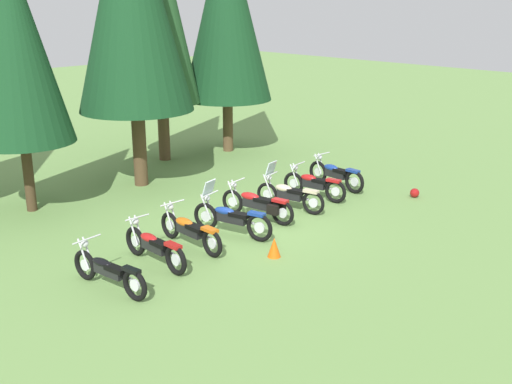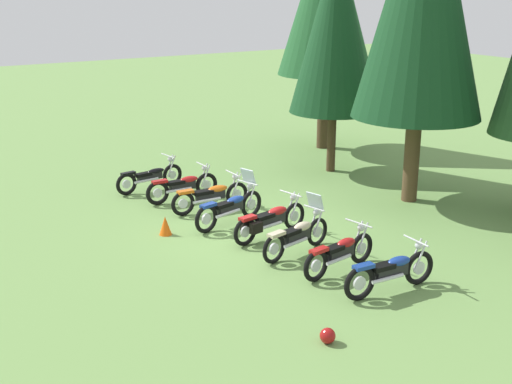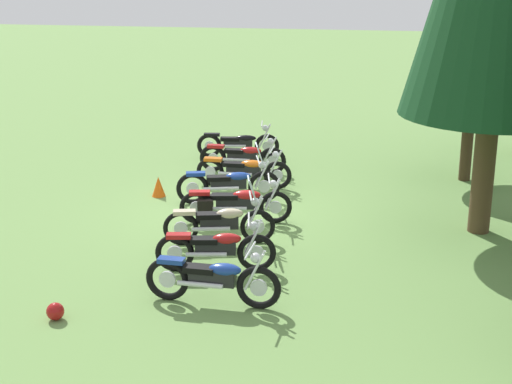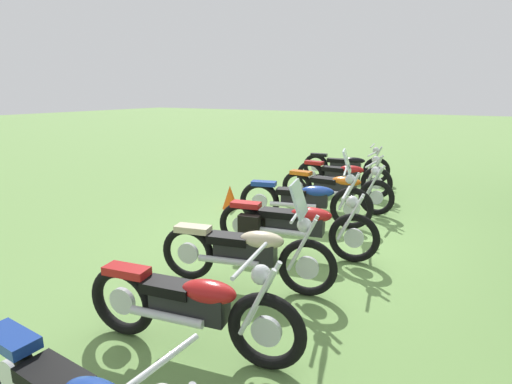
{
  "view_description": "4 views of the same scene",
  "coord_description": "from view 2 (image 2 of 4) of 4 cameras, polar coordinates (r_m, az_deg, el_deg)",
  "views": [
    {
      "loc": [
        -10.89,
        -11.5,
        5.92
      ],
      "look_at": [
        1.15,
        0.73,
        0.55
      ],
      "focal_mm": 44.04,
      "sensor_mm": 36.0,
      "label": 1
    },
    {
      "loc": [
        13.73,
        -8.49,
        6.08
      ],
      "look_at": [
        -0.41,
        0.39,
        0.87
      ],
      "focal_mm": 47.23,
      "sensor_mm": 36.0,
      "label": 2
    },
    {
      "loc": [
        15.88,
        3.08,
        5.64
      ],
      "look_at": [
        0.56,
        0.59,
        0.7
      ],
      "focal_mm": 54.22,
      "sensor_mm": 36.0,
      "label": 3
    },
    {
      "loc": [
        5.78,
        2.45,
        2.34
      ],
      "look_at": [
        1.06,
        -0.24,
        0.99
      ],
      "focal_mm": 28.56,
      "sensor_mm": 36.0,
      "label": 4
    }
  ],
  "objects": [
    {
      "name": "motorcycle_1",
      "position": [
        19.6,
        -6.21,
        0.53
      ],
      "size": [
        0.65,
        2.28,
        1.01
      ],
      "rotation": [
        0.0,
        0.0,
        1.57
      ],
      "color": "black",
      "rests_on": "ground_plane"
    },
    {
      "name": "motorcycle_7",
      "position": [
        14.05,
        11.37,
        -6.58
      ],
      "size": [
        0.74,
        2.3,
        1.02
      ],
      "rotation": [
        0.0,
        0.0,
        1.52
      ],
      "color": "black",
      "rests_on": "ground_plane"
    },
    {
      "name": "ground_plane",
      "position": [
        17.25,
        -0.38,
        -3.29
      ],
      "size": [
        80.0,
        80.0,
        0.0
      ],
      "primitive_type": "plane",
      "color": "#6B934C"
    },
    {
      "name": "motorcycle_6",
      "position": [
        14.83,
        7.15,
        -5.1
      ],
      "size": [
        0.76,
        2.18,
        1.01
      ],
      "rotation": [
        0.0,
        0.0,
        1.73
      ],
      "color": "black",
      "rests_on": "ground_plane"
    },
    {
      "name": "motorcycle_4",
      "position": [
        16.65,
        1.15,
        -2.38
      ],
      "size": [
        0.89,
        2.37,
        1.01
      ],
      "rotation": [
        0.0,
        0.0,
        1.75
      ],
      "color": "black",
      "rests_on": "ground_plane"
    },
    {
      "name": "pine_tree_1",
      "position": [
        22.07,
        6.74,
        13.81
      ],
      "size": [
        2.85,
        2.85,
        7.54
      ],
      "color": "#42301E",
      "rests_on": "ground_plane"
    },
    {
      "name": "motorcycle_2",
      "position": [
        18.65,
        -3.83,
        -0.27
      ],
      "size": [
        0.72,
        2.37,
        1.0
      ],
      "rotation": [
        0.0,
        0.0,
        1.55
      ],
      "color": "black",
      "rests_on": "ground_plane"
    },
    {
      "name": "motorcycle_0",
      "position": [
        20.73,
        -8.94,
        1.28
      ],
      "size": [
        0.72,
        2.29,
        0.99
      ],
      "rotation": [
        0.0,
        0.0,
        1.7
      ],
      "color": "black",
      "rests_on": "ground_plane"
    },
    {
      "name": "dropped_helmet",
      "position": [
        12.15,
        6.08,
        -12.01
      ],
      "size": [
        0.29,
        0.29,
        0.29
      ],
      "primitive_type": "sphere",
      "color": "maroon",
      "rests_on": "ground_plane"
    },
    {
      "name": "motorcycle_5",
      "position": [
        15.69,
        3.53,
        -3.62
      ],
      "size": [
        0.75,
        2.18,
        1.36
      ],
      "rotation": [
        0.0,
        0.0,
        1.8
      ],
      "color": "black",
      "rests_on": "ground_plane"
    },
    {
      "name": "traffic_cone",
      "position": [
        17.06,
        -7.69,
        -2.84
      ],
      "size": [
        0.32,
        0.32,
        0.48
      ],
      "primitive_type": "cone",
      "color": "#EA590F",
      "rests_on": "ground_plane"
    },
    {
      "name": "motorcycle_3",
      "position": [
        17.54,
        -2.18,
        -1.28
      ],
      "size": [
        0.88,
        2.34,
        1.38
      ],
      "rotation": [
        0.0,
        0.0,
        1.82
      ],
      "color": "black",
      "rests_on": "ground_plane"
    }
  ]
}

